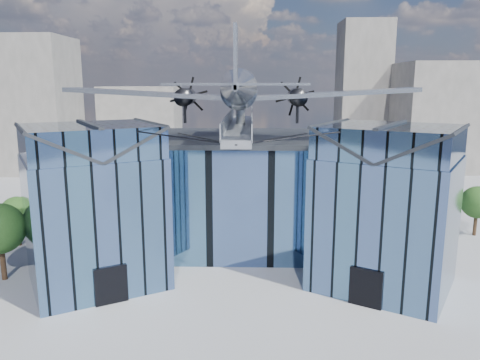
{
  "coord_description": "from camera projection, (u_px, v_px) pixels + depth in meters",
  "views": [
    {
      "loc": [
        0.88,
        -33.47,
        14.53
      ],
      "look_at": [
        0.0,
        2.0,
        7.2
      ],
      "focal_mm": 35.0,
      "sensor_mm": 36.0,
      "label": 1
    }
  ],
  "objects": [
    {
      "name": "ground_plane",
      "position": [
        239.0,
        277.0,
        35.74
      ],
      "size": [
        120.0,
        120.0,
        0.0
      ],
      "primitive_type": "plane",
      "color": "gray"
    },
    {
      "name": "tree_side_e",
      "position": [
        477.0,
        202.0,
        45.01
      ],
      "size": [
        4.1,
        4.1,
        4.88
      ],
      "rotation": [
        0.0,
        0.0,
        0.41
      ],
      "color": "#372416",
      "rests_on": "ground"
    },
    {
      "name": "museum",
      "position": [
        241.0,
        190.0,
        40.31
      ],
      "size": [
        32.88,
        24.5,
        17.6
      ],
      "color": "#4B6E99",
      "rests_on": "ground"
    },
    {
      "name": "bg_towers",
      "position": [
        255.0,
        110.0,
        83.1
      ],
      "size": [
        77.0,
        24.5,
        26.0
      ],
      "color": "slate",
      "rests_on": "ground"
    },
    {
      "name": "tree_side_w",
      "position": [
        17.0,
        213.0,
        42.23
      ],
      "size": [
        3.84,
        3.84,
        4.56
      ],
      "rotation": [
        0.0,
        0.0,
        0.41
      ],
      "color": "#372416",
      "rests_on": "ground"
    }
  ]
}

